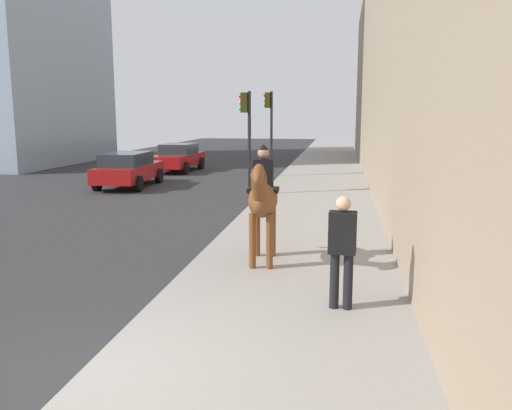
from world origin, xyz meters
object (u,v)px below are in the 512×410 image
Objects in this scene: car_near_lane at (178,157)px; car_mid_lane at (129,169)px; traffic_light_far_curb at (270,121)px; pedestrian_greeting at (342,245)px; mounted_horse_near at (263,198)px; traffic_light_near_curb at (247,127)px.

car_mid_lane is at bearing 0.39° from car_near_lane.
traffic_light_far_curb is at bearing -56.55° from car_mid_lane.
car_mid_lane is at bearing 37.61° from pedestrian_greeting.
car_mid_lane is (10.80, 7.20, -0.64)m from mounted_horse_near.
traffic_light_near_curb reaches higher than pedestrian_greeting.
car_near_lane is at bearing -3.44° from car_mid_lane.
car_near_lane is at bearing 32.17° from traffic_light_near_curb.
traffic_light_far_curb is (16.89, 3.34, 1.59)m from pedestrian_greeting.
traffic_light_near_curb is (-8.25, -5.19, 1.80)m from car_near_lane.
traffic_light_far_curb is at bearing -176.42° from mounted_horse_near.
traffic_light_near_curb is at bearing 179.59° from traffic_light_far_curb.
mounted_horse_near is at bearing 24.10° from car_near_lane.
mounted_horse_near is 13.00m from car_mid_lane.
car_near_lane is (17.10, 7.06, -0.66)m from mounted_horse_near.
traffic_light_near_curb reaches higher than mounted_horse_near.
pedestrian_greeting is at bearing -163.05° from traffic_light_near_curb.
car_mid_lane is 1.16× the size of traffic_light_near_curb.
traffic_light_far_curb is (5.79, -0.04, 0.14)m from traffic_light_near_curb.
car_near_lane is 6.30m from car_mid_lane.
mounted_horse_near reaches higher than car_mid_lane.
pedestrian_greeting is 15.69m from car_mid_lane.
car_mid_lane is at bearing 69.92° from traffic_light_near_curb.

